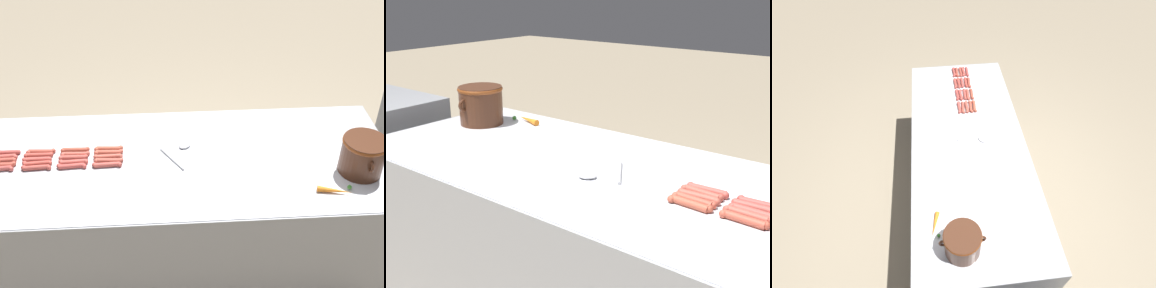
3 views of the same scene
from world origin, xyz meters
The scene contains 24 objects.
ground_plane centered at (0.00, 0.00, 0.00)m, with size 20.00×20.00×0.00m, color gray.
griddle_counter centered at (0.00, 0.00, 0.44)m, with size 0.95×2.28×0.88m.
hot_dog_0 centered at (-0.11, -0.98, 0.90)m, with size 0.03×0.16×0.03m.
hot_dog_1 centered at (-0.10, -0.79, 0.90)m, with size 0.03×0.16×0.03m.
hot_dog_2 centered at (-0.11, -0.60, 0.90)m, with size 0.03×0.16×0.03m.
hot_dog_3 centered at (-0.11, -0.42, 0.90)m, with size 0.04×0.16×0.03m.
hot_dog_4 centered at (-0.07, -0.99, 0.90)m, with size 0.04×0.16×0.03m.
hot_dog_5 centered at (-0.07, -0.80, 0.90)m, with size 0.03×0.16×0.03m.
hot_dog_6 centered at (-0.07, -0.60, 0.90)m, with size 0.03×0.16×0.03m.
hot_dog_7 centered at (-0.07, -0.42, 0.90)m, with size 0.03×0.16×0.03m.
hot_dog_8 centered at (-0.04, -0.99, 0.90)m, with size 0.03×0.16×0.03m.
hot_dog_9 centered at (-0.04, -0.80, 0.90)m, with size 0.03×0.16×0.03m.
hot_dog_10 centered at (-0.04, -0.61, 0.90)m, with size 0.03×0.16×0.03m.
hot_dog_11 centered at (-0.04, -0.42, 0.90)m, with size 0.03×0.16×0.03m.
hot_dog_12 centered at (0.00, -0.98, 0.90)m, with size 0.03×0.16×0.03m.
hot_dog_13 centered at (0.00, -0.79, 0.90)m, with size 0.04×0.16×0.03m.
hot_dog_14 centered at (0.00, -0.60, 0.90)m, with size 0.03×0.16×0.03m.
hot_dog_15 centered at (0.00, -0.41, 0.90)m, with size 0.04×0.16×0.03m.
hot_dog_17 centered at (0.03, -0.79, 0.90)m, with size 0.03×0.16×0.03m.
hot_dog_18 centered at (0.03, -0.61, 0.90)m, with size 0.04×0.16×0.03m.
hot_dog_19 centered at (0.03, -0.42, 0.90)m, with size 0.03×0.16×0.03m.
bean_pot centered at (0.15, 0.90, 0.99)m, with size 0.29×0.23×0.20m.
serving_spoon centered at (-0.08, -0.03, 0.89)m, with size 0.25×0.18×0.02m.
carrot centered at (0.31, 0.73, 0.90)m, with size 0.07×0.18×0.03m.
Camera 1 is at (2.13, -0.11, 2.59)m, focal length 47.20 mm.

